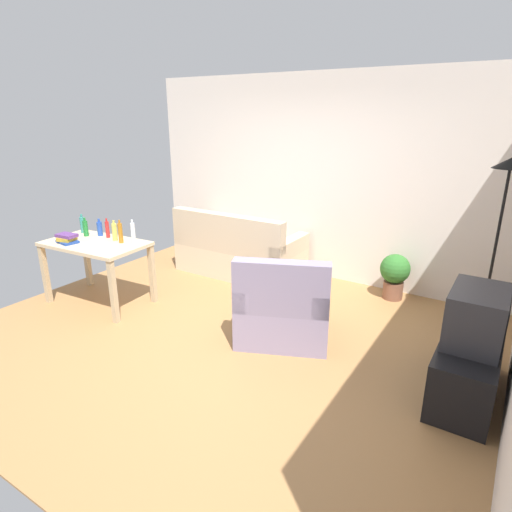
# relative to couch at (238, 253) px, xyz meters

# --- Properties ---
(ground_plane) EXTENTS (5.20, 4.40, 0.02)m
(ground_plane) POSITION_rel_couch_xyz_m (0.89, -1.59, -0.32)
(ground_plane) COLOR #9E7042
(wall_rear) EXTENTS (5.20, 0.10, 2.70)m
(wall_rear) POSITION_rel_couch_xyz_m (0.89, 0.61, 1.04)
(wall_rear) COLOR silver
(wall_rear) RESTS_ON ground_plane
(couch) EXTENTS (1.75, 0.84, 0.92)m
(couch) POSITION_rel_couch_xyz_m (0.00, 0.00, 0.00)
(couch) COLOR beige
(couch) RESTS_ON ground_plane
(tv_stand) EXTENTS (0.44, 1.10, 0.48)m
(tv_stand) POSITION_rel_couch_xyz_m (3.14, -1.29, -0.07)
(tv_stand) COLOR black
(tv_stand) RESTS_ON ground_plane
(tv) EXTENTS (0.41, 0.60, 0.44)m
(tv) POSITION_rel_couch_xyz_m (3.14, -1.29, 0.39)
(tv) COLOR #2D2D33
(tv) RESTS_ON tv_stand
(torchiere_lamp) EXTENTS (0.32, 0.32, 1.81)m
(torchiere_lamp) POSITION_rel_couch_xyz_m (3.14, -0.12, 1.11)
(torchiere_lamp) COLOR black
(torchiere_lamp) RESTS_ON ground_plane
(desk) EXTENTS (1.24, 0.78, 0.76)m
(desk) POSITION_rel_couch_xyz_m (-0.86, -1.69, 0.34)
(desk) COLOR #C6B28E
(desk) RESTS_ON ground_plane
(potted_plant) EXTENTS (0.36, 0.36, 0.57)m
(potted_plant) POSITION_rel_couch_xyz_m (2.11, 0.31, 0.02)
(potted_plant) COLOR brown
(potted_plant) RESTS_ON ground_plane
(armchair) EXTENTS (1.16, 1.13, 0.92)m
(armchair) POSITION_rel_couch_xyz_m (1.43, -1.27, 0.01)
(armchair) COLOR gray
(armchair) RESTS_ON ground_plane
(bottle_tall) EXTENTS (0.06, 0.06, 0.24)m
(bottle_tall) POSITION_rel_couch_xyz_m (-1.33, -1.49, 0.56)
(bottle_tall) COLOR teal
(bottle_tall) RESTS_ON desk
(bottle_green) EXTENTS (0.06, 0.06, 0.23)m
(bottle_green) POSITION_rel_couch_xyz_m (-1.16, -1.57, 0.55)
(bottle_green) COLOR #1E722D
(bottle_green) RESTS_ON desk
(bottle_blue) EXTENTS (0.06, 0.06, 0.21)m
(bottle_blue) POSITION_rel_couch_xyz_m (-1.03, -1.47, 0.54)
(bottle_blue) COLOR #2347A3
(bottle_blue) RESTS_ON desk
(bottle_red) EXTENTS (0.05, 0.05, 0.24)m
(bottle_red) POSITION_rel_couch_xyz_m (-0.88, -1.48, 0.56)
(bottle_red) COLOR #AD2323
(bottle_red) RESTS_ON desk
(bottle_squat) EXTENTS (0.06, 0.06, 0.24)m
(bottle_squat) POSITION_rel_couch_xyz_m (-0.71, -1.51, 0.56)
(bottle_squat) COLOR #BCB24C
(bottle_squat) RESTS_ON desk
(bottle_amber) EXTENTS (0.05, 0.05, 0.27)m
(bottle_amber) POSITION_rel_couch_xyz_m (-0.58, -1.54, 0.57)
(bottle_amber) COLOR #9E6019
(bottle_amber) RESTS_ON desk
(bottle_clear) EXTENTS (0.05, 0.05, 0.29)m
(bottle_clear) POSITION_rel_couch_xyz_m (-0.42, -1.49, 0.58)
(bottle_clear) COLOR silver
(bottle_clear) RESTS_ON desk
(book_stack) EXTENTS (0.27, 0.21, 0.11)m
(book_stack) POSITION_rel_couch_xyz_m (-1.11, -1.88, 0.50)
(book_stack) COLOR navy
(book_stack) RESTS_ON desk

